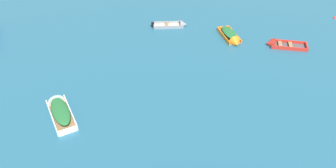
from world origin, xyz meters
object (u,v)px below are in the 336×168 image
object	(u,v)px
rowboat_orange_outer_left	(232,37)
mooring_buoy_between_boats_left	(335,18)
rowboat_white_back_row_right	(59,108)
rowboat_grey_cluster_outer	(177,25)
rowboat_red_far_right	(277,44)

from	to	relation	value
rowboat_orange_outer_left	mooring_buoy_between_boats_left	distance (m)	13.30
rowboat_white_back_row_right	rowboat_orange_outer_left	bearing A→B (deg)	36.13
mooring_buoy_between_boats_left	rowboat_white_back_row_right	bearing A→B (deg)	-150.03
rowboat_white_back_row_right	rowboat_orange_outer_left	xyz separation A→B (m)	(14.55, 10.62, -0.06)
rowboat_white_back_row_right	mooring_buoy_between_boats_left	bearing A→B (deg)	29.97
rowboat_orange_outer_left	mooring_buoy_between_boats_left	size ratio (longest dim) A/B	10.13
rowboat_grey_cluster_outer	rowboat_red_far_right	distance (m)	10.60
rowboat_white_back_row_right	rowboat_grey_cluster_outer	bearing A→B (deg)	56.17
rowboat_orange_outer_left	rowboat_grey_cluster_outer	bearing A→B (deg)	152.38
rowboat_grey_cluster_outer	rowboat_white_back_row_right	world-z (taller)	rowboat_white_back_row_right
rowboat_red_far_right	mooring_buoy_between_boats_left	size ratio (longest dim) A/B	10.45
mooring_buoy_between_boats_left	rowboat_grey_cluster_outer	bearing A→B (deg)	-173.56
rowboat_grey_cluster_outer	mooring_buoy_between_boats_left	world-z (taller)	rowboat_grey_cluster_outer
rowboat_red_far_right	mooring_buoy_between_boats_left	bearing A→B (deg)	36.80
rowboat_grey_cluster_outer	mooring_buoy_between_boats_left	bearing A→B (deg)	6.44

